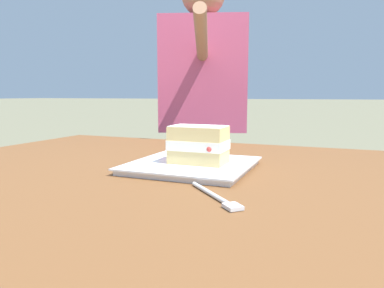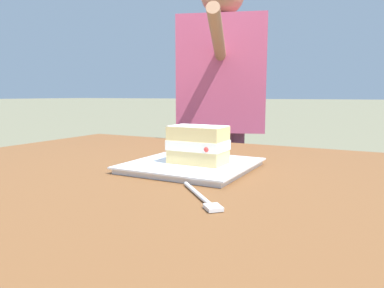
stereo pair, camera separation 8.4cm
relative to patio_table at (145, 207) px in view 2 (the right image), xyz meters
The scene contains 5 objects.
patio_table is the anchor object (origin of this frame).
dessert_plate 0.16m from the patio_table, 22.68° to the left, with size 0.28×0.28×0.02m.
cake_slice 0.21m from the patio_table, 19.10° to the left, with size 0.13×0.09×0.09m.
dessert_fork 0.31m from the patio_table, 35.31° to the right, with size 0.13×0.13×0.01m.
diner_person 0.95m from the patio_table, 101.18° to the left, with size 0.44×0.57×1.49m.
Camera 2 is at (0.50, -0.69, 0.93)m, focal length 33.20 mm.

